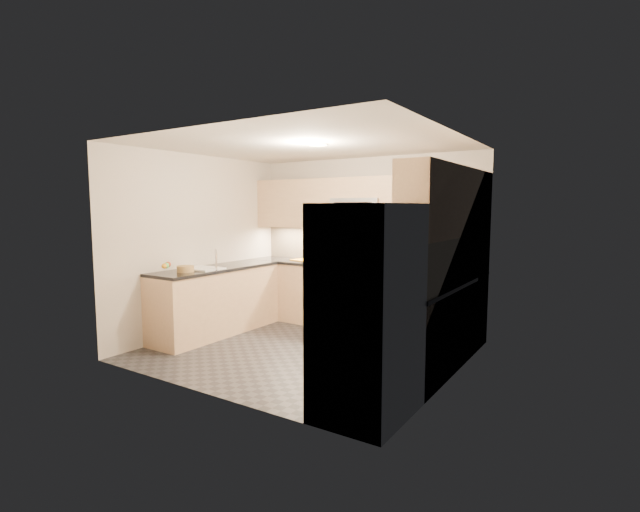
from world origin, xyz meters
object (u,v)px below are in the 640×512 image
Objects in this scene: cutting_board at (307,260)px; utensil_bowl at (470,269)px; gas_range at (354,298)px; microwave at (359,212)px; refrigerator at (368,311)px; fruit_basket at (185,269)px.

utensil_bowl is at bearing -3.24° from cutting_board.
utensil_bowl reaches higher than gas_range.
microwave is 0.42× the size of refrigerator.
microwave is 2.56m from fruit_basket.
refrigerator is at bearing -11.38° from fruit_basket.
utensil_bowl is 2.55m from cutting_board.
fruit_basket is (-0.60, -1.89, 0.03)m from cutting_board.
microwave reaches higher than refrigerator.
fruit_basket is at bearing -150.98° from utensil_bowl.
refrigerator reaches higher than cutting_board.
microwave is (0.00, 0.12, 1.24)m from gas_range.
microwave is 1.65× the size of cutting_board.
refrigerator is (1.45, -2.43, 0.45)m from gas_range.
utensil_bowl reaches higher than cutting_board.
gas_range is 1.20× the size of microwave.
fruit_basket is at bearing -126.93° from microwave.
microwave is at bearing 90.00° from gas_range.
cutting_board is at bearing 133.22° from refrigerator.
cutting_board is at bearing 176.76° from utensil_bowl.
utensil_bowl is 3.59m from fruit_basket.
gas_range is 1.25m from microwave.
refrigerator reaches higher than fruit_basket.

